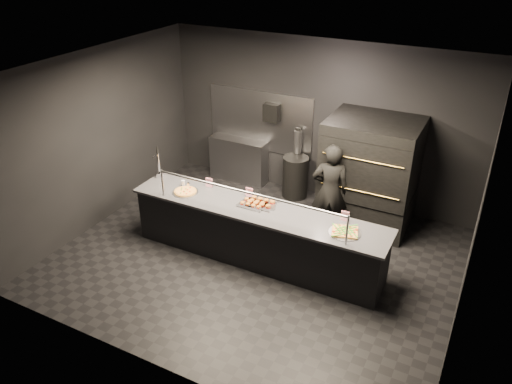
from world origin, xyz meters
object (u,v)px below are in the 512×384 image
at_px(pizza_oven, 370,173).
at_px(prep_shelf, 239,160).
at_px(square_pizza, 345,232).
at_px(trash_bin, 295,177).
at_px(service_counter, 256,234).
at_px(fire_extinguisher, 298,141).
at_px(slider_tray_b, 261,202).
at_px(round_pizza, 185,192).
at_px(towel_dispenser, 272,113).
at_px(worker, 330,191).
at_px(slider_tray_a, 253,204).
at_px(beer_tap, 159,168).

xyz_separation_m(pizza_oven, prep_shelf, (-2.80, 0.42, -0.52)).
xyz_separation_m(square_pizza, trash_bin, (-1.69, 2.24, -0.53)).
relative_size(service_counter, trash_bin, 5.02).
distance_m(fire_extinguisher, slider_tray_b, 2.28).
xyz_separation_m(round_pizza, slider_tray_b, (1.24, 0.22, 0.01)).
distance_m(fire_extinguisher, trash_bin, 0.68).
bearing_deg(fire_extinguisher, slider_tray_b, -81.16).
height_order(towel_dispenser, fire_extinguisher, towel_dispenser).
distance_m(towel_dispenser, slider_tray_b, 2.49).
xyz_separation_m(fire_extinguisher, slider_tray_b, (0.35, -2.25, -0.11)).
relative_size(round_pizza, square_pizza, 0.92).
xyz_separation_m(fire_extinguisher, worker, (1.09, -1.20, -0.23)).
distance_m(slider_tray_a, square_pizza, 1.50).
bearing_deg(pizza_oven, trash_bin, 168.58).
bearing_deg(slider_tray_a, worker, 53.42).
bearing_deg(towel_dispenser, slider_tray_a, -71.01).
height_order(slider_tray_b, worker, worker).
bearing_deg(round_pizza, trash_bin, 67.18).
relative_size(pizza_oven, fire_extinguisher, 3.78).
bearing_deg(service_counter, worker, 58.29).
bearing_deg(service_counter, slider_tray_a, 146.55).
relative_size(service_counter, pizza_oven, 2.15).
xyz_separation_m(fire_extinguisher, beer_tap, (-1.60, -2.20, 0.03)).
xyz_separation_m(fire_extinguisher, trash_bin, (0.06, -0.20, -0.65)).
bearing_deg(service_counter, fire_extinguisher, 98.30).
height_order(towel_dispenser, slider_tray_b, towel_dispenser).
xyz_separation_m(towel_dispenser, square_pizza, (2.30, -2.43, -0.61)).
height_order(fire_extinguisher, slider_tray_b, fire_extinguisher).
bearing_deg(round_pizza, towel_dispenser, 82.03).
bearing_deg(square_pizza, prep_shelf, 141.80).
height_order(fire_extinguisher, slider_tray_a, fire_extinguisher).
bearing_deg(prep_shelf, pizza_oven, -8.54).
relative_size(prep_shelf, round_pizza, 2.90).
xyz_separation_m(round_pizza, worker, (1.99, 1.27, -0.11)).
distance_m(beer_tap, round_pizza, 0.77).
relative_size(towel_dispenser, slider_tray_a, 0.84).
height_order(beer_tap, slider_tray_b, beer_tap).
xyz_separation_m(fire_extinguisher, round_pizza, (-0.89, -2.47, -0.12)).
bearing_deg(fire_extinguisher, pizza_oven, -17.89).
relative_size(slider_tray_b, square_pizza, 1.18).
relative_size(fire_extinguisher, beer_tap, 0.85).
xyz_separation_m(slider_tray_a, trash_bin, (-0.19, 2.13, -0.54)).
distance_m(beer_tap, square_pizza, 3.36).
xyz_separation_m(slider_tray_a, square_pizza, (1.50, -0.11, -0.01)).
relative_size(beer_tap, round_pizza, 1.43).
height_order(prep_shelf, round_pizza, round_pizza).
relative_size(fire_extinguisher, worker, 0.30).
distance_m(beer_tap, worker, 2.88).
height_order(pizza_oven, square_pizza, pizza_oven).
distance_m(service_counter, beer_tap, 2.06).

